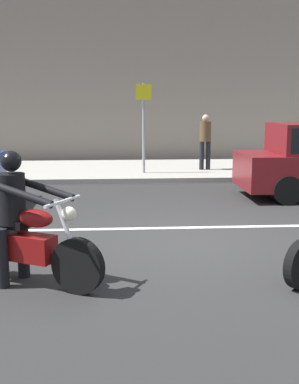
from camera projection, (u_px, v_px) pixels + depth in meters
name	position (u px, v px, depth m)	size (l,w,h in m)	color
ground_plane	(189.00, 242.00, 8.14)	(80.00, 80.00, 0.00)	#262626
sidewalk_slab	(152.00, 170.00, 15.98)	(40.00, 4.40, 0.14)	#99968E
building_facade	(145.00, 4.00, 18.32)	(40.00, 1.40, 11.30)	slate
lane_marking_stripe	(153.00, 228.00, 8.98)	(18.00, 0.14, 0.01)	silver
motorcycle_with_rider_black_leather	(20.00, 231.00, 6.17)	(2.05, 1.19, 1.64)	black
street_sign_post	(144.00, 119.00, 14.57)	(0.44, 0.08, 2.58)	gray
pedestrian_bystander	(205.00, 138.00, 15.40)	(0.34, 0.34, 1.67)	black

